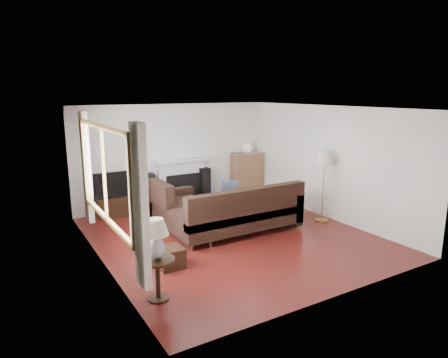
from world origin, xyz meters
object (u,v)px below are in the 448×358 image
coffee_table (208,205)px  side_table (158,279)px  sectional_sofa (237,210)px  floor_lamp (323,186)px  tv_stand (117,206)px  bookshelf (247,174)px

coffee_table → side_table: side_table is taller
sectional_sofa → floor_lamp: floor_lamp is taller
tv_stand → sectional_sofa: (1.77, -2.36, 0.23)m
tv_stand → side_table: 4.10m
coffee_table → side_table: size_ratio=1.70×
bookshelf → floor_lamp: floor_lamp is taller
floor_lamp → side_table: floor_lamp is taller
floor_lamp → tv_stand: bearing=144.6°
coffee_table → bookshelf: bearing=41.5°
tv_stand → floor_lamp: size_ratio=0.58×
bookshelf → sectional_sofa: bearing=-127.6°
tv_stand → sectional_sofa: sectional_sofa is taller
floor_lamp → side_table: size_ratio=2.63×
side_table → bookshelf: bearing=44.2°
tv_stand → coffee_table: (1.88, -0.94, -0.03)m
coffee_table → floor_lamp: (1.90, -1.75, 0.59)m
floor_lamp → bookshelf: bearing=93.7°
sectional_sofa → coffee_table: 1.45m
bookshelf → floor_lamp: (0.17, -2.70, 0.20)m
floor_lamp → side_table: (-4.37, -1.37, -0.48)m
floor_lamp → side_table: 4.61m
bookshelf → floor_lamp: size_ratio=0.75×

